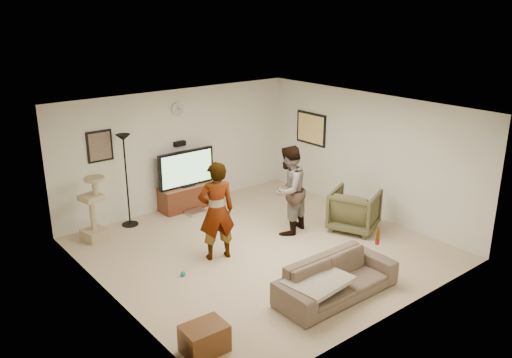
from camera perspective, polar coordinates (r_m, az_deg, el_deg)
floor at (r=9.40m, az=0.63°, el=-7.62°), size 5.50×5.50×0.02m
ceiling at (r=8.60m, az=0.69°, el=7.63°), size 5.50×5.50×0.02m
wall_back at (r=11.09m, az=-8.43°, el=3.24°), size 5.50×0.04×2.50m
wall_front at (r=7.17m, az=14.86°, el=-5.87°), size 5.50×0.04×2.50m
wall_left at (r=7.59m, az=-15.63°, el=-4.54°), size 0.04×5.50×2.50m
wall_right at (r=10.80m, az=12.00°, el=2.63°), size 0.04×5.50×2.50m
wall_clock at (r=10.87m, az=-8.56°, el=7.54°), size 0.26×0.04×0.26m
wall_speaker at (r=11.01m, az=-8.30°, el=3.83°), size 0.25×0.10×0.10m
picture_back at (r=10.26m, az=-16.64°, el=3.44°), size 0.42×0.03×0.52m
picture_right at (r=11.76m, az=6.00°, el=5.48°), size 0.03×0.78×0.62m
tv_stand at (r=11.20m, az=-7.47°, el=-1.93°), size 1.20×0.45×0.50m
console_box at (r=10.94m, az=-6.55°, el=-3.61°), size 0.40×0.30×0.07m
tv at (r=11.00m, az=-7.60°, el=1.16°), size 1.28×0.08×0.76m
tv_screen at (r=10.96m, az=-7.48°, el=1.10°), size 1.18×0.01×0.67m
floor_lamp at (r=10.33m, az=-13.90°, el=-0.21°), size 0.32×0.32×1.82m
cat_tree at (r=9.96m, az=-17.43°, el=-3.12°), size 0.47×0.47×1.21m
person_left at (r=8.77m, az=-4.32°, el=-3.50°), size 0.72×0.57×1.71m
person_right at (r=9.75m, az=3.55°, el=-1.23°), size 0.99×0.87×1.69m
sofa at (r=7.96m, az=8.78°, el=-10.65°), size 1.96×0.78×0.57m
throw_blanket at (r=7.65m, az=6.78°, el=-10.95°), size 0.97×0.79×0.06m
beer_bottle at (r=8.40m, az=13.10°, el=-6.17°), size 0.06×0.06×0.25m
armchair at (r=10.19m, az=10.66°, el=-3.35°), size 1.13×1.12×0.79m
side_table at (r=6.84m, az=-5.64°, el=-16.89°), size 0.57×0.44×0.36m
toy_ball at (r=8.57m, az=-7.95°, el=-10.18°), size 0.08×0.08×0.08m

